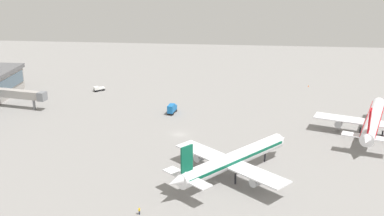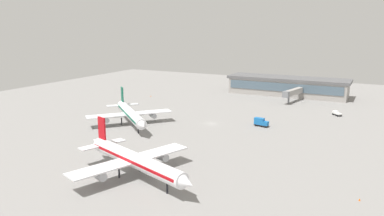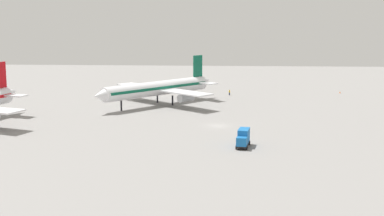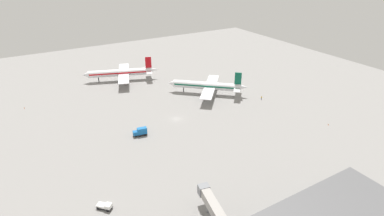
{
  "view_description": "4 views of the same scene",
  "coord_description": "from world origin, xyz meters",
  "views": [
    {
      "loc": [
        136.06,
        17.14,
        54.65
      ],
      "look_at": [
        -10.55,
        2.71,
        5.1
      ],
      "focal_mm": 44.83,
      "sensor_mm": 36.0,
      "label": 1
    },
    {
      "loc": [
        -59.73,
        132.05,
        38.28
      ],
      "look_at": [
        8.2,
        0.42,
        5.68
      ],
      "focal_mm": 34.84,
      "sensor_mm": 36.0,
      "label": 2
    },
    {
      "loc": [
        -118.61,
        -1.59,
        24.52
      ],
      "look_at": [
        2.68,
        5.86,
        3.52
      ],
      "focal_mm": 50.61,
      "sensor_mm": 36.0,
      "label": 3
    },
    {
      "loc": [
        -56.01,
        -109.03,
        65.57
      ],
      "look_at": [
        4.84,
        -5.35,
        6.5
      ],
      "focal_mm": 29.05,
      "sensor_mm": 36.0,
      "label": 4
    }
  ],
  "objects": [
    {
      "name": "ground",
      "position": [
        0.0,
        0.0,
        0.0
      ],
      "size": [
        288.0,
        288.0,
        0.0
      ],
      "primitive_type": "plane",
      "color": "gray"
    },
    {
      "name": "airplane_at_gate",
      "position": [
        27.18,
        16.59,
        4.68
      ],
      "size": [
        34.51,
        31.73,
        12.86
      ],
      "rotation": [
        0.0,
        0.0,
        2.42
      ],
      "color": "white",
      "rests_on": "ground"
    },
    {
      "name": "airplane_taxiing",
      "position": [
        -5.13,
        58.54,
        4.78
      ],
      "size": [
        41.82,
        34.4,
        13.16
      ],
      "rotation": [
        0.0,
        0.0,
        2.8
      ],
      "color": "white",
      "rests_on": "ground"
    },
    {
      "name": "catering_truck",
      "position": [
        -19.18,
        -5.13,
        1.7
      ],
      "size": [
        5.83,
        2.93,
        3.3
      ],
      "rotation": [
        0.0,
        0.0,
        2.98
      ],
      "color": "black",
      "rests_on": "ground"
    },
    {
      "name": "pushback_tractor",
      "position": [
        -43.36,
        -38.13,
        0.97
      ],
      "size": [
        4.39,
        4.51,
        1.9
      ],
      "rotation": [
        0.0,
        0.0,
        5.46
      ],
      "color": "black",
      "rests_on": "ground"
    },
    {
      "name": "ground_crew_worker",
      "position": [
        47.1,
        -3.01,
        0.85
      ],
      "size": [
        0.54,
        0.5,
        1.67
      ],
      "rotation": [
        0.0,
        0.0,
        1.17
      ],
      "color": "#1E2338",
      "rests_on": "ground"
    },
    {
      "name": "jet_bridge",
      "position": [
        -19.41,
        -58.65,
        5.13
      ],
      "size": [
        6.51,
        19.75,
        6.74
      ],
      "rotation": [
        0.0,
        0.0,
        1.38
      ],
      "color": "#9E9993",
      "rests_on": "ground"
    },
    {
      "name": "safety_cone_near_gate",
      "position": [
        -57.81,
        46.36,
        0.3
      ],
      "size": [
        0.44,
        0.44,
        0.6
      ],
      "primitive_type": "cone",
      "color": "#EA590C",
      "rests_on": "ground"
    },
    {
      "name": "safety_cone_mid_apron",
      "position": [
        53.74,
        -38.08,
        0.3
      ],
      "size": [
        0.44,
        0.44,
        0.6
      ],
      "primitive_type": "cone",
      "color": "#EA590C",
      "rests_on": "ground"
    }
  ]
}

